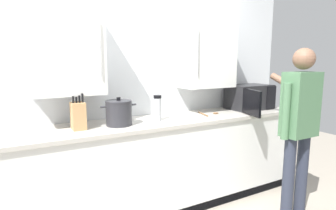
{
  "coord_description": "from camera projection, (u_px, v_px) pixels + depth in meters",
  "views": [
    {
      "loc": [
        -1.16,
        -1.75,
        1.52
      ],
      "look_at": [
        0.15,
        0.62,
        1.09
      ],
      "focal_mm": 29.71,
      "sensor_mm": 36.0,
      "label": 1
    }
  ],
  "objects": [
    {
      "name": "thermos_flask",
      "position": [
        158.0,
        108.0,
        2.71
      ],
      "size": [
        0.08,
        0.08,
        0.25
      ],
      "color": "#B7BABF",
      "rests_on": "counter_unit"
    },
    {
      "name": "stock_pot",
      "position": [
        119.0,
        113.0,
        2.52
      ],
      "size": [
        0.33,
        0.24,
        0.26
      ],
      "color": "#2D2D33",
      "rests_on": "counter_unit"
    },
    {
      "name": "wooden_spoon",
      "position": [
        209.0,
        113.0,
        3.05
      ],
      "size": [
        0.22,
        0.24,
        0.02
      ],
      "color": "brown",
      "rests_on": "counter_unit"
    },
    {
      "name": "person_figure",
      "position": [
        299.0,
        119.0,
        2.65
      ],
      "size": [
        0.44,
        0.59,
        1.64
      ],
      "color": "#282D3D",
      "rests_on": "ground_plane"
    },
    {
      "name": "knife_block",
      "position": [
        78.0,
        116.0,
        2.37
      ],
      "size": [
        0.11,
        0.15,
        0.31
      ],
      "color": "tan",
      "rests_on": "counter_unit"
    },
    {
      "name": "counter_unit",
      "position": [
        153.0,
        166.0,
        2.81
      ],
      "size": [
        3.56,
        0.61,
        0.94
      ],
      "color": "white",
      "rests_on": "ground_plane"
    },
    {
      "name": "back_wall_tiled",
      "position": [
        140.0,
        71.0,
        2.92
      ],
      "size": [
        3.91,
        0.44,
        2.71
      ],
      "color": "silver",
      "rests_on": "ground_plane"
    },
    {
      "name": "microwave_oven",
      "position": [
        248.0,
        97.0,
        3.36
      ],
      "size": [
        0.63,
        0.7,
        0.29
      ],
      "color": "black",
      "rests_on": "counter_unit"
    }
  ]
}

